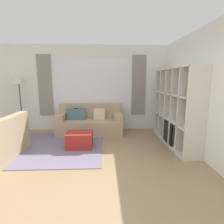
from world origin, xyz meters
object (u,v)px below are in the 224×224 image
Objects in this scene: couch_main at (90,123)px; shelving_unit at (176,108)px; ottoman at (80,140)px; floor_lamp at (19,82)px.

shelving_unit is at bearing -22.38° from couch_main.
ottoman is 2.71m from floor_lamp.
floor_lamp is (-4.37, 1.09, 0.62)m from shelving_unit.
ottoman is (-0.15, -1.16, -0.14)m from couch_main.
floor_lamp is at bearing 166.05° from shelving_unit.
couch_main is 2.43m from floor_lamp.
floor_lamp is (-2.09, 0.15, 1.22)m from couch_main.
shelving_unit is 2.54m from couch_main.
shelving_unit is 4.55m from floor_lamp.
ottoman is at bearing -97.44° from couch_main.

